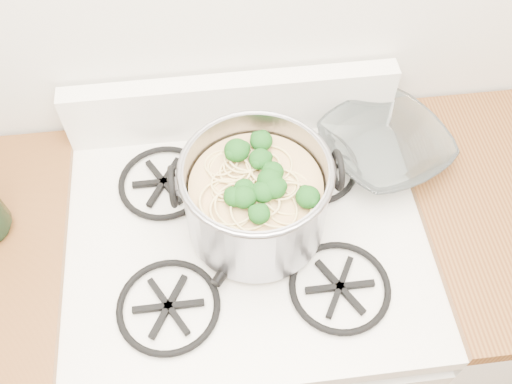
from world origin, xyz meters
name	(u,v)px	position (x,y,z in m)	size (l,w,h in m)	color
gas_range	(249,319)	(0.00, 1.26, 0.44)	(0.76, 0.66, 0.92)	white
counter_left	(64,336)	(-0.51, 1.26, 0.46)	(0.25, 0.65, 0.92)	silver
stock_pot	(256,198)	(0.02, 1.28, 1.02)	(0.33, 0.30, 0.20)	gray
spatula	(280,192)	(0.08, 1.34, 0.94)	(0.29, 0.31, 0.02)	black
glass_bowl	(383,152)	(0.33, 1.42, 0.94)	(0.11, 0.11, 0.03)	white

